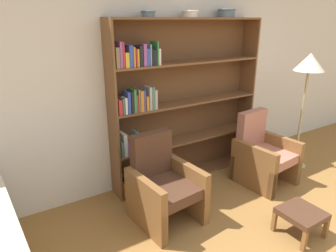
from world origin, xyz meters
TOP-DOWN VIEW (x-y plane):
  - wall_back at (0.00, 2.45)m, footprint 12.00×0.06m
  - bookshelf at (-0.17, 2.29)m, footprint 2.14×0.30m
  - bowl_brass at (-0.56, 2.26)m, footprint 0.17×0.17m
  - bowl_stoneware at (0.02, 2.26)m, footprint 0.20×0.20m
  - bowl_slate at (0.59, 2.26)m, footprint 0.24×0.24m
  - armchair_leather at (-0.78, 1.59)m, footprint 0.70×0.74m
  - armchair_cushioned at (0.78, 1.59)m, footprint 0.70×0.74m
  - floor_lamp at (1.58, 1.63)m, footprint 0.41×0.41m
  - footstool at (0.26, 0.61)m, footprint 0.39×0.39m

SIDE VIEW (x-z plane):
  - footstool at x=0.26m, z-range 0.09..0.37m
  - armchair_leather at x=-0.78m, z-range -0.07..0.88m
  - armchair_cushioned at x=0.78m, z-range -0.07..0.88m
  - bookshelf at x=-0.17m, z-range 0.01..2.13m
  - wall_back at x=0.00m, z-range 0.00..2.75m
  - floor_lamp at x=1.58m, z-range 0.62..2.29m
  - bowl_brass at x=-0.56m, z-range 2.13..2.20m
  - bowl_stoneware at x=0.02m, z-range 2.13..2.21m
  - bowl_slate at x=0.59m, z-range 2.13..2.24m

